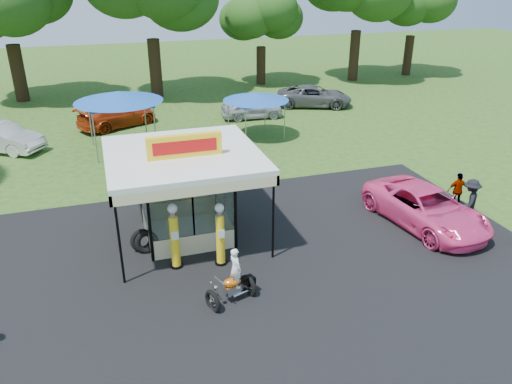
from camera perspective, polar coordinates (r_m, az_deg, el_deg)
ground at (r=15.74m, az=3.01°, el=-12.35°), size 120.00×120.00×0.00m
asphalt_apron at (r=17.27m, az=0.67°, el=-8.54°), size 20.00×14.00×0.04m
gas_station_kiosk at (r=18.58m, az=-8.10°, el=-0.10°), size 5.40×5.40×4.18m
gas_pump_left at (r=16.90m, az=-9.30°, el=-5.19°), size 0.45×0.45×2.41m
gas_pump_right at (r=16.92m, az=-4.11°, el=-5.04°), size 0.43×0.43×2.32m
motorcycle at (r=15.35m, az=-2.53°, el=-10.04°), size 1.66×1.19×1.88m
spare_tires at (r=18.38m, az=-12.63°, el=-5.52°), size 1.02×0.61×0.88m
kiosk_car at (r=21.11m, az=-8.97°, el=-0.96°), size 2.82×1.13×0.96m
pink_sedan at (r=20.72m, az=18.82°, el=-1.68°), size 3.29×5.78×1.52m
spectator_east_a at (r=21.58m, az=23.28°, el=-0.93°), size 1.32×1.28×1.81m
spectator_east_b at (r=22.75m, az=22.09°, el=0.18°), size 0.97×0.58×1.55m
bg_car_a at (r=31.13m, az=-27.19°, el=5.57°), size 4.94×4.05×1.59m
bg_car_b at (r=33.41m, az=-15.56°, el=8.45°), size 5.53×4.19×1.49m
bg_car_c at (r=34.11m, az=-0.49°, el=9.58°), size 4.21×1.86×1.41m
bg_car_d at (r=37.44m, az=6.68°, el=10.83°), size 5.95×4.33×1.50m
tent_west at (r=28.28m, az=-15.45°, el=10.43°), size 4.76×4.76×3.33m
tent_east at (r=29.66m, az=-0.01°, el=10.82°), size 3.89×3.89×2.72m
oak_far_d at (r=44.04m, az=0.60°, el=19.43°), size 7.42×7.42×8.83m
oak_far_f at (r=50.21m, az=17.63°, el=19.70°), size 8.08×8.08×9.73m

